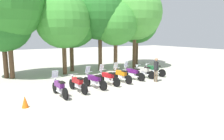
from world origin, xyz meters
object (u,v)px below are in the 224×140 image
object	(u,v)px
motorcycle_1	(78,83)
tree_1	(7,2)
tree_2	(63,21)
motorcycle_7	(153,70)
motorcycle_3	(108,77)
motorcycle_2	(94,80)
motorcycle_6	(143,71)
person_0	(156,68)
tree_6	(135,13)
tree_5	(116,23)
tree_4	(100,14)
motorcycle_5	(132,73)
tree_3	(71,20)
tree_0	(2,23)
traffic_cone	(25,102)
motorcycle_4	(121,75)
tree_7	(137,22)
motorcycle_0	(59,87)

from	to	relation	value
motorcycle_1	tree_1	xyz separation A→B (m)	(-2.91, 6.25, 5.24)
motorcycle_1	tree_2	xyz separation A→B (m)	(1.19, 5.90, 4.01)
motorcycle_7	tree_2	xyz separation A→B (m)	(-6.07, 4.48, 4.01)
motorcycle_3	motorcycle_2	bearing A→B (deg)	93.92
motorcycle_2	motorcycle_6	distance (m)	4.96
motorcycle_6	person_0	xyz separation A→B (m)	(-0.22, -1.67, 0.52)
motorcycle_3	tree_2	bearing A→B (deg)	-0.12
tree_1	tree_6	size ratio (longest dim) A/B	1.05
motorcycle_1	tree_1	size ratio (longest dim) A/B	0.26
motorcycle_3	tree_5	world-z (taller)	tree_5
motorcycle_2	motorcycle_6	size ratio (longest dim) A/B	0.98
motorcycle_2	tree_4	xyz separation A→B (m)	(3.52, 5.84, 4.72)
motorcycle_2	motorcycle_5	world-z (taller)	same
tree_3	tree_0	bearing A→B (deg)	-176.17
tree_1	traffic_cone	bearing A→B (deg)	-91.87
motorcycle_4	tree_4	distance (m)	7.15
tree_2	tree_4	world-z (taller)	tree_4
tree_5	motorcycle_4	bearing A→B (deg)	-117.31
motorcycle_5	tree_6	bearing A→B (deg)	-53.85
motorcycle_4	tree_3	distance (m)	7.63
motorcycle_6	tree_5	size ratio (longest dim) A/B	0.34
tree_2	tree_1	bearing A→B (deg)	175.24
person_0	tree_7	size ratio (longest dim) A/B	0.24
tree_2	traffic_cone	distance (m)	9.47
motorcycle_5	tree_5	world-z (taller)	tree_5
motorcycle_5	tree_6	xyz separation A→B (m)	(3.52, 4.47, 4.98)
tree_7	traffic_cone	xyz separation A→B (m)	(-13.62, -9.25, -4.50)
tree_4	motorcycle_4	bearing A→B (deg)	-101.71
motorcycle_0	traffic_cone	bearing A→B (deg)	113.89
person_0	tree_6	bearing A→B (deg)	54.80
tree_2	tree_7	size ratio (longest dim) A/B	0.95
tree_5	tree_7	world-z (taller)	tree_7
tree_0	traffic_cone	world-z (taller)	tree_0
motorcycle_0	motorcycle_2	distance (m)	2.48
tree_1	motorcycle_4	bearing A→B (deg)	-39.80
tree_3	traffic_cone	bearing A→B (deg)	-122.80
motorcycle_1	motorcycle_6	xyz separation A→B (m)	(6.06, 1.25, 0.00)
motorcycle_7	tree_6	world-z (taller)	tree_6
tree_2	motorcycle_7	bearing A→B (deg)	-36.40
motorcycle_3	motorcycle_6	world-z (taller)	motorcycle_3
tree_0	traffic_cone	bearing A→B (deg)	-89.07
person_0	tree_3	xyz separation A→B (m)	(-3.57, 7.47, 3.64)
person_0	tree_4	size ratio (longest dim) A/B	0.23
tree_5	tree_2	bearing A→B (deg)	171.59
tree_1	tree_6	world-z (taller)	tree_1
person_0	tree_0	world-z (taller)	tree_0
motorcycle_6	motorcycle_0	bearing A→B (deg)	92.61
motorcycle_1	motorcycle_4	world-z (taller)	motorcycle_4
tree_1	tree_2	bearing A→B (deg)	-4.76
tree_2	tree_3	xyz separation A→B (m)	(1.07, 1.15, 0.15)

